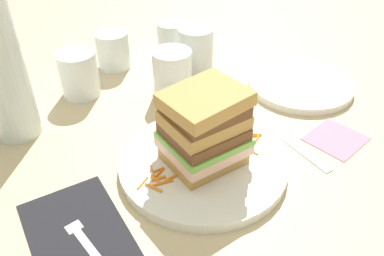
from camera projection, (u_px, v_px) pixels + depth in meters
The scene contains 31 objects.
ground_plane at pixel (187, 162), 0.62m from camera, with size 3.00×3.00×0.00m, color #C6B289.
main_plate at pixel (203, 163), 0.60m from camera, with size 0.25×0.25×0.02m, color white.
sandwich at pixel (204, 128), 0.56m from camera, with size 0.11×0.11×0.12m.
carrot_shred_0 at pixel (156, 180), 0.56m from camera, with size 0.00×0.00×0.02m, color orange.
carrot_shred_1 at pixel (159, 178), 0.56m from camera, with size 0.00×0.00×0.02m, color orange.
carrot_shred_2 at pixel (143, 183), 0.56m from camera, with size 0.00×0.00×0.03m, color orange.
carrot_shred_3 at pixel (154, 187), 0.55m from camera, with size 0.00×0.00×0.03m, color orange.
carrot_shred_4 at pixel (153, 172), 0.58m from camera, with size 0.00×0.00×0.03m, color orange.
carrot_shred_5 at pixel (163, 183), 0.56m from camera, with size 0.00×0.00×0.03m, color orange.
carrot_shred_6 at pixel (172, 177), 0.57m from camera, with size 0.00×0.00×0.03m, color orange.
carrot_shred_7 at pixel (158, 170), 0.58m from camera, with size 0.00×0.00×0.02m, color orange.
carrot_shred_8 at pixel (160, 173), 0.57m from camera, with size 0.00×0.00×0.02m, color orange.
carrot_shred_9 at pixel (230, 140), 0.64m from camera, with size 0.00×0.00×0.03m, color orange.
carrot_shred_10 at pixel (250, 149), 0.62m from camera, with size 0.00×0.00×0.03m, color orange.
carrot_shred_11 at pixel (244, 132), 0.65m from camera, with size 0.00×0.00×0.02m, color orange.
carrot_shred_12 at pixel (256, 140), 0.64m from camera, with size 0.00×0.00×0.02m, color orange.
carrot_shred_13 at pixel (237, 141), 0.63m from camera, with size 0.00×0.00×0.03m, color orange.
carrot_shred_14 at pixel (248, 137), 0.64m from camera, with size 0.00×0.00×0.03m, color orange.
carrot_shred_15 at pixel (240, 141), 0.63m from camera, with size 0.00×0.00×0.03m, color orange.
carrot_shred_16 at pixel (251, 134), 0.65m from camera, with size 0.00×0.00×0.03m, color orange.
carrot_shred_17 at pixel (236, 135), 0.65m from camera, with size 0.00×0.00×0.02m, color orange.
napkin_dark at pixel (77, 231), 0.51m from camera, with size 0.12×0.17×0.00m, color black.
fork at pixel (85, 240), 0.49m from camera, with size 0.03×0.17×0.00m.
knife at pixel (286, 139), 0.66m from camera, with size 0.02×0.20×0.00m.
juice_glass at pixel (172, 75), 0.75m from camera, with size 0.07×0.07×0.09m.
empty_tumbler_0 at pixel (172, 39), 0.89m from camera, with size 0.07×0.07×0.08m, color silver.
empty_tumbler_1 at pixel (113, 50), 0.85m from camera, with size 0.07×0.07×0.08m, color silver.
empty_tumbler_2 at pixel (196, 51), 0.82m from camera, with size 0.07×0.07×0.10m, color silver.
empty_tumbler_3 at pixel (79, 74), 0.75m from camera, with size 0.07×0.07×0.09m, color silver.
side_plate at pixel (300, 84), 0.79m from camera, with size 0.21×0.21×0.01m, color white.
napkin_pink at pixel (336, 138), 0.66m from camera, with size 0.09×0.08×0.00m, color pink.
Camera 1 is at (-0.25, -0.39, 0.41)m, focal length 37.56 mm.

